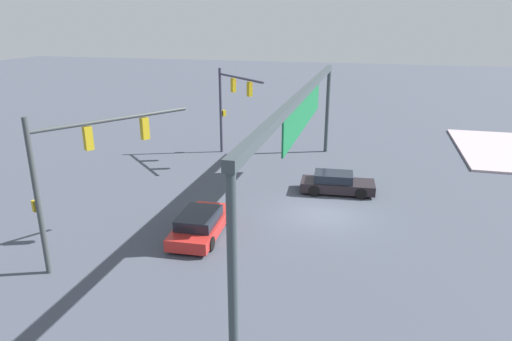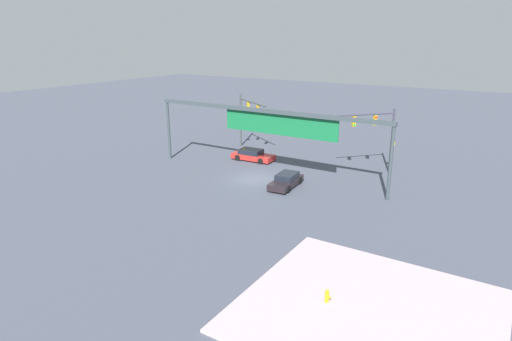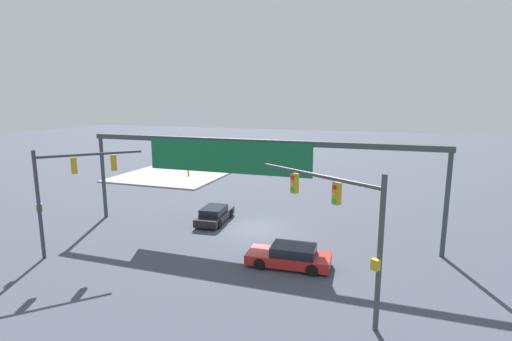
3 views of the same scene
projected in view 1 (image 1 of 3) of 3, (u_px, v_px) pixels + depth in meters
The scene contains 6 objects.
ground_plane at pixel (322, 214), 23.98m from camera, with size 173.31×173.31×0.00m, color #434956.
traffic_signal_near_corner at pixel (231, 98), 32.62m from camera, with size 4.44×4.38×6.34m.
traffic_signal_opposite_side at pixel (80, 160), 18.28m from camera, with size 5.96×4.20×6.39m.
overhead_sign_gantry at pixel (304, 108), 23.02m from camera, with size 24.41×0.43×6.53m.
sedan_car_approaching at pixel (336, 183), 26.79m from camera, with size 2.06×4.37×1.21m.
sedan_car_waiting_far at pixel (201, 224), 21.51m from camera, with size 4.68×2.17×1.21m.
Camera 1 is at (-22.19, -2.13, 9.77)m, focal length 32.09 mm.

